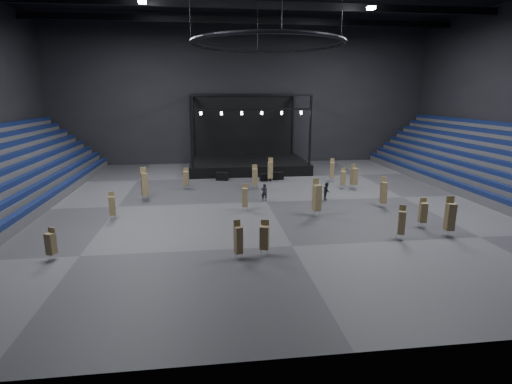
{
  "coord_description": "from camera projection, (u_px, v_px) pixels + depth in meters",
  "views": [
    {
      "loc": [
        -5.1,
        -33.03,
        9.04
      ],
      "look_at": [
        -1.17,
        -2.0,
        1.4
      ],
      "focal_mm": 28.0,
      "sensor_mm": 36.0,
      "label": 1
    }
  ],
  "objects": [
    {
      "name": "chair_stack_4",
      "position": [
        423.0,
        212.0,
        27.67
      ],
      "size": [
        0.56,
        0.56,
        2.11
      ],
      "rotation": [
        0.0,
        0.0,
        -0.19
      ],
      "color": "silver",
      "rests_on": "floor"
    },
    {
      "name": "chair_stack_5",
      "position": [
        402.0,
        222.0,
        25.41
      ],
      "size": [
        0.56,
        0.56,
        2.23
      ],
      "rotation": [
        0.0,
        0.0,
        -0.39
      ],
      "color": "silver",
      "rests_on": "floor"
    },
    {
      "name": "flight_case_mid",
      "position": [
        265.0,
        177.0,
        42.98
      ],
      "size": [
        1.23,
        0.72,
        0.78
      ],
      "primitive_type": "cube",
      "rotation": [
        0.0,
        0.0,
        0.12
      ],
      "color": "black",
      "rests_on": "floor"
    },
    {
      "name": "chair_stack_2",
      "position": [
        51.0,
        243.0,
        22.21
      ],
      "size": [
        0.57,
        0.57,
        1.87
      ],
      "rotation": [
        0.0,
        0.0,
        -0.39
      ],
      "color": "silver",
      "rests_on": "floor"
    },
    {
      "name": "chair_stack_6",
      "position": [
        255.0,
        176.0,
        38.98
      ],
      "size": [
        0.51,
        0.51,
        2.42
      ],
      "rotation": [
        0.0,
        0.0,
        -0.02
      ],
      "color": "silver",
      "rests_on": "floor"
    },
    {
      "name": "chair_stack_10",
      "position": [
        186.0,
        178.0,
        39.07
      ],
      "size": [
        0.54,
        0.54,
        2.07
      ],
      "rotation": [
        0.0,
        0.0,
        -0.13
      ],
      "color": "silver",
      "rests_on": "floor"
    },
    {
      "name": "chair_stack_11",
      "position": [
        112.0,
        205.0,
        29.44
      ],
      "size": [
        0.47,
        0.47,
        2.11
      ],
      "rotation": [
        0.0,
        0.0,
        0.14
      ],
      "color": "silver",
      "rests_on": "floor"
    },
    {
      "name": "chair_stack_0",
      "position": [
        343.0,
        178.0,
        39.36
      ],
      "size": [
        0.48,
        0.48,
        2.04
      ],
      "rotation": [
        0.0,
        0.0,
        -0.14
      ],
      "color": "silver",
      "rests_on": "floor"
    },
    {
      "name": "wall_front",
      "position": [
        372.0,
        96.0,
        12.23
      ],
      "size": [
        50.0,
        0.2,
        18.0
      ],
      "primitive_type": "cube",
      "color": "black",
      "rests_on": "ground"
    },
    {
      "name": "flight_case_right",
      "position": [
        278.0,
        176.0,
        43.56
      ],
      "size": [
        1.26,
        0.63,
        0.84
      ],
      "primitive_type": "cube",
      "rotation": [
        0.0,
        0.0,
        0.0
      ],
      "color": "black",
      "rests_on": "floor"
    },
    {
      "name": "stage",
      "position": [
        247.0,
        157.0,
        49.9
      ],
      "size": [
        14.0,
        10.0,
        9.2
      ],
      "color": "black",
      "rests_on": "floor"
    },
    {
      "name": "chair_stack_13",
      "position": [
        384.0,
        192.0,
        32.64
      ],
      "size": [
        0.46,
        0.46,
        2.55
      ],
      "rotation": [
        0.0,
        0.0,
        -0.03
      ],
      "color": "silver",
      "rests_on": "floor"
    },
    {
      "name": "chair_stack_12",
      "position": [
        238.0,
        239.0,
        22.35
      ],
      "size": [
        0.52,
        0.52,
        2.27
      ],
      "rotation": [
        0.0,
        0.0,
        0.35
      ],
      "color": "silver",
      "rests_on": "floor"
    },
    {
      "name": "flight_case_left",
      "position": [
        222.0,
        176.0,
        43.25
      ],
      "size": [
        1.44,
        0.99,
        0.87
      ],
      "primitive_type": "cube",
      "rotation": [
        0.0,
        0.0,
        -0.28
      ],
      "color": "black",
      "rests_on": "floor"
    },
    {
      "name": "chair_stack_1",
      "position": [
        317.0,
        197.0,
        30.25
      ],
      "size": [
        0.65,
        0.65,
        2.92
      ],
      "rotation": [
        0.0,
        0.0,
        0.26
      ],
      "color": "silver",
      "rests_on": "floor"
    },
    {
      "name": "man_center",
      "position": [
        264.0,
        192.0,
        34.7
      ],
      "size": [
        0.61,
        0.44,
        1.54
      ],
      "primitive_type": "imported",
      "rotation": [
        0.0,
        0.0,
        3.28
      ],
      "color": "black",
      "rests_on": "floor"
    },
    {
      "name": "floor",
      "position": [
        266.0,
        202.0,
        34.6
      ],
      "size": [
        50.0,
        50.0,
        0.0
      ],
      "primitive_type": "plane",
      "color": "#454548",
      "rests_on": "ground"
    },
    {
      "name": "chair_stack_3",
      "position": [
        264.0,
        237.0,
        22.82
      ],
      "size": [
        0.62,
        0.62,
        2.11
      ],
      "rotation": [
        0.0,
        0.0,
        -0.31
      ],
      "color": "silver",
      "rests_on": "floor"
    },
    {
      "name": "chair_stack_9",
      "position": [
        354.0,
        176.0,
        39.04
      ],
      "size": [
        0.69,
        0.69,
        2.47
      ],
      "rotation": [
        0.0,
        0.0,
        0.37
      ],
      "color": "silver",
      "rests_on": "floor"
    },
    {
      "name": "bleachers_right",
      "position": [
        511.0,
        176.0,
        36.99
      ],
      "size": [
        7.2,
        40.0,
        6.4
      ],
      "color": "#474749",
      "rests_on": "floor"
    },
    {
      "name": "chair_stack_14",
      "position": [
        332.0,
        170.0,
        42.41
      ],
      "size": [
        0.56,
        0.56,
        2.49
      ],
      "rotation": [
        0.0,
        0.0,
        -0.28
      ],
      "color": "silver",
      "rests_on": "floor"
    },
    {
      "name": "chair_stack_16",
      "position": [
        270.0,
        170.0,
        42.21
      ],
      "size": [
        0.63,
        0.63,
        2.58
      ],
      "rotation": [
        0.0,
        0.0,
        -0.29
      ],
      "color": "silver",
      "rests_on": "floor"
    },
    {
      "name": "chair_stack_7",
      "position": [
        450.0,
        216.0,
        25.9
      ],
      "size": [
        0.57,
        0.57,
        2.67
      ],
      "rotation": [
        0.0,
        0.0,
        -0.08
      ],
      "color": "silver",
      "rests_on": "floor"
    },
    {
      "name": "crew_member",
      "position": [
        327.0,
        191.0,
        35.18
      ],
      "size": [
        0.81,
        0.91,
        1.54
      ],
      "primitive_type": "imported",
      "rotation": [
        0.0,
        0.0,
        1.2
      ],
      "color": "black",
      "rests_on": "floor"
    },
    {
      "name": "wall_back",
      "position": [
        243.0,
        95.0,
        52.7
      ],
      "size": [
        50.0,
        0.2,
        18.0
      ],
      "primitive_type": "cube",
      "color": "black",
      "rests_on": "ground"
    },
    {
      "name": "chair_stack_15",
      "position": [
        245.0,
        197.0,
        31.65
      ],
      "size": [
        0.48,
        0.48,
        2.23
      ],
      "rotation": [
        0.0,
        0.0,
        -0.11
      ],
      "color": "silver",
      "rests_on": "floor"
    },
    {
      "name": "chair_stack_8",
      "position": [
        144.0,
        183.0,
        34.9
      ],
      "size": [
        0.67,
        0.67,
        2.91
      ],
      "rotation": [
        0.0,
        0.0,
        0.33
      ],
      "color": "silver",
      "rests_on": "floor"
    },
    {
      "name": "truss_ring",
      "position": [
        268.0,
        43.0,
        31.52
      ],
      "size": [
        12.3,
        12.3,
        5.15
      ],
      "color": "black",
      "rests_on": "ceiling"
    }
  ]
}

